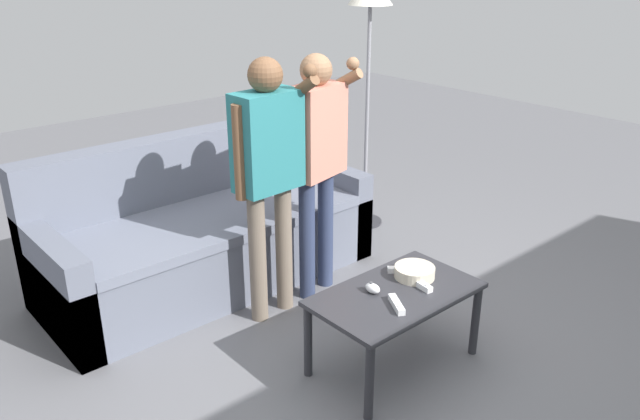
{
  "coord_description": "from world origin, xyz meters",
  "views": [
    {
      "loc": [
        -2.08,
        -2.03,
        2.03
      ],
      "look_at": [
        -0.07,
        0.29,
        0.77
      ],
      "focal_mm": 35.76,
      "sensor_mm": 36.0,
      "label": 1
    }
  ],
  "objects_px": {
    "couch": "(205,235)",
    "player_center": "(268,161)",
    "player_right": "(317,149)",
    "game_remote_wand_near": "(397,304)",
    "snack_bowl": "(415,272)",
    "game_remote_wand_spare": "(420,284)",
    "coffee_table": "(395,302)",
    "game_remote_nunchuk": "(373,288)",
    "game_remote_wand_far": "(402,270)",
    "floor_lamp": "(370,12)"
  },
  "relations": [
    {
      "from": "couch",
      "to": "player_center",
      "type": "height_order",
      "value": "player_center"
    },
    {
      "from": "player_right",
      "to": "game_remote_wand_near",
      "type": "bearing_deg",
      "value": -108.29
    },
    {
      "from": "snack_bowl",
      "to": "player_center",
      "type": "xyz_separation_m",
      "value": [
        -0.35,
        0.78,
        0.49
      ]
    },
    {
      "from": "player_center",
      "to": "game_remote_wand_spare",
      "type": "xyz_separation_m",
      "value": [
        0.3,
        -0.87,
        -0.51
      ]
    },
    {
      "from": "coffee_table",
      "to": "game_remote_wand_spare",
      "type": "relative_size",
      "value": 5.47
    },
    {
      "from": "game_remote_nunchuk",
      "to": "player_right",
      "type": "bearing_deg",
      "value": 68.84
    },
    {
      "from": "player_center",
      "to": "game_remote_wand_far",
      "type": "relative_size",
      "value": 10.54
    },
    {
      "from": "snack_bowl",
      "to": "game_remote_wand_far",
      "type": "distance_m",
      "value": 0.08
    },
    {
      "from": "floor_lamp",
      "to": "couch",
      "type": "bearing_deg",
      "value": 178.98
    },
    {
      "from": "game_remote_nunchuk",
      "to": "player_right",
      "type": "distance_m",
      "value": 0.97
    },
    {
      "from": "snack_bowl",
      "to": "game_remote_wand_near",
      "type": "bearing_deg",
      "value": -153.65
    },
    {
      "from": "snack_bowl",
      "to": "player_center",
      "type": "relative_size",
      "value": 0.14
    },
    {
      "from": "game_remote_nunchuk",
      "to": "floor_lamp",
      "type": "distance_m",
      "value": 2.21
    },
    {
      "from": "player_right",
      "to": "player_center",
      "type": "height_order",
      "value": "player_center"
    },
    {
      "from": "game_remote_wand_near",
      "to": "game_remote_wand_spare",
      "type": "distance_m",
      "value": 0.24
    },
    {
      "from": "floor_lamp",
      "to": "game_remote_nunchuk",
      "type": "bearing_deg",
      "value": -133.57
    },
    {
      "from": "snack_bowl",
      "to": "game_remote_wand_near",
      "type": "height_order",
      "value": "snack_bowl"
    },
    {
      "from": "coffee_table",
      "to": "game_remote_nunchuk",
      "type": "height_order",
      "value": "game_remote_nunchuk"
    },
    {
      "from": "coffee_table",
      "to": "game_remote_wand_far",
      "type": "relative_size",
      "value": 5.98
    },
    {
      "from": "player_right",
      "to": "player_center",
      "type": "bearing_deg",
      "value": -175.04
    },
    {
      "from": "snack_bowl",
      "to": "player_right",
      "type": "bearing_deg",
      "value": 88.42
    },
    {
      "from": "game_remote_wand_spare",
      "to": "floor_lamp",
      "type": "bearing_deg",
      "value": 54.12
    },
    {
      "from": "floor_lamp",
      "to": "game_remote_wand_near",
      "type": "bearing_deg",
      "value": -130.42
    },
    {
      "from": "coffee_table",
      "to": "player_right",
      "type": "xyz_separation_m",
      "value": [
        0.21,
        0.86,
        0.57
      ]
    },
    {
      "from": "game_remote_wand_near",
      "to": "game_remote_wand_spare",
      "type": "xyz_separation_m",
      "value": [
        0.24,
        0.06,
        0.0
      ]
    },
    {
      "from": "coffee_table",
      "to": "game_remote_wand_spare",
      "type": "height_order",
      "value": "game_remote_wand_spare"
    },
    {
      "from": "couch",
      "to": "floor_lamp",
      "type": "bearing_deg",
      "value": -1.02
    },
    {
      "from": "game_remote_wand_far",
      "to": "game_remote_wand_near",
      "type": "bearing_deg",
      "value": -142.1
    },
    {
      "from": "game_remote_nunchuk",
      "to": "player_center",
      "type": "height_order",
      "value": "player_center"
    },
    {
      "from": "game_remote_wand_far",
      "to": "coffee_table",
      "type": "bearing_deg",
      "value": -146.09
    },
    {
      "from": "player_right",
      "to": "floor_lamp",
      "type": "bearing_deg",
      "value": 30.13
    },
    {
      "from": "couch",
      "to": "floor_lamp",
      "type": "xyz_separation_m",
      "value": [
        1.43,
        -0.03,
        1.3
      ]
    },
    {
      "from": "coffee_table",
      "to": "game_remote_wand_near",
      "type": "distance_m",
      "value": 0.17
    },
    {
      "from": "floor_lamp",
      "to": "game_remote_wand_far",
      "type": "height_order",
      "value": "floor_lamp"
    },
    {
      "from": "coffee_table",
      "to": "floor_lamp",
      "type": "bearing_deg",
      "value": 50.05
    },
    {
      "from": "game_remote_nunchuk",
      "to": "game_remote_wand_spare",
      "type": "distance_m",
      "value": 0.25
    },
    {
      "from": "player_center",
      "to": "game_remote_wand_near",
      "type": "xyz_separation_m",
      "value": [
        0.06,
        -0.93,
        -0.51
      ]
    },
    {
      "from": "player_center",
      "to": "game_remote_wand_far",
      "type": "height_order",
      "value": "player_center"
    },
    {
      "from": "player_right",
      "to": "game_remote_wand_far",
      "type": "height_order",
      "value": "player_right"
    },
    {
      "from": "couch",
      "to": "game_remote_wand_spare",
      "type": "xyz_separation_m",
      "value": [
        0.36,
        -1.5,
        0.13
      ]
    },
    {
      "from": "couch",
      "to": "game_remote_wand_far",
      "type": "relative_size",
      "value": 14.61
    },
    {
      "from": "coffee_table",
      "to": "game_remote_wand_near",
      "type": "bearing_deg",
      "value": -136.29
    },
    {
      "from": "coffee_table",
      "to": "player_center",
      "type": "height_order",
      "value": "player_center"
    },
    {
      "from": "floor_lamp",
      "to": "player_right",
      "type": "relative_size",
      "value": 1.26
    },
    {
      "from": "snack_bowl",
      "to": "floor_lamp",
      "type": "bearing_deg",
      "value": 53.92
    },
    {
      "from": "game_remote_nunchuk",
      "to": "floor_lamp",
      "type": "relative_size",
      "value": 0.05
    },
    {
      "from": "couch",
      "to": "game_remote_wand_spare",
      "type": "height_order",
      "value": "couch"
    },
    {
      "from": "player_center",
      "to": "game_remote_wand_near",
      "type": "relative_size",
      "value": 9.42
    },
    {
      "from": "couch",
      "to": "floor_lamp",
      "type": "relative_size",
      "value": 1.12
    },
    {
      "from": "player_center",
      "to": "coffee_table",
      "type": "bearing_deg",
      "value": -78.7
    }
  ]
}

